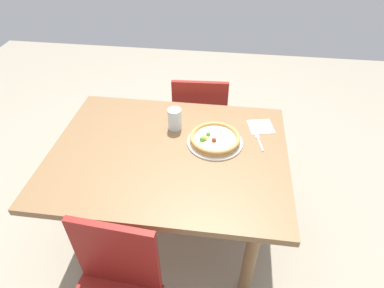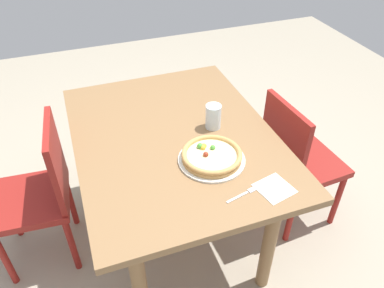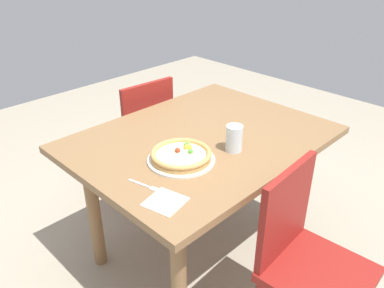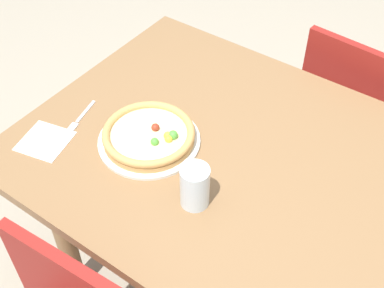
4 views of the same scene
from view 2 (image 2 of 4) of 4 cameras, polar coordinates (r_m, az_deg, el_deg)
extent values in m
plane|color=#9E937F|center=(2.42, -2.20, -13.18)|extent=(6.00, 6.00, 0.00)
cube|color=olive|center=(1.90, -2.73, 0.92)|extent=(1.28, 0.98, 0.04)
cylinder|color=olive|center=(2.47, -13.28, -1.28)|extent=(0.07, 0.07, 0.72)
cylinder|color=olive|center=(1.81, -8.06, -20.02)|extent=(0.07, 0.07, 0.72)
cylinder|color=olive|center=(2.58, 1.29, 1.88)|extent=(0.07, 0.07, 0.72)
cylinder|color=olive|center=(1.96, 11.71, -14.19)|extent=(0.07, 0.07, 0.72)
cylinder|color=maroon|center=(2.27, -26.51, -15.38)|extent=(0.04, 0.04, 0.41)
cylinder|color=maroon|center=(2.50, -25.74, -9.22)|extent=(0.04, 0.04, 0.41)
cylinder|color=maroon|center=(2.20, -17.76, -14.35)|extent=(0.04, 0.04, 0.41)
cylinder|color=maroon|center=(2.43, -17.96, -8.11)|extent=(0.04, 0.04, 0.41)
cube|color=maroon|center=(2.19, -23.42, -7.82)|extent=(0.43, 0.43, 0.04)
cube|color=maroon|center=(2.01, -19.92, -2.47)|extent=(0.38, 0.06, 0.42)
cylinder|color=maroon|center=(2.65, 16.55, -3.18)|extent=(0.04, 0.04, 0.41)
cylinder|color=maroon|center=(2.48, 21.18, -7.89)|extent=(0.04, 0.04, 0.41)
cylinder|color=maroon|center=(2.48, 10.30, -5.33)|extent=(0.04, 0.04, 0.41)
cylinder|color=maroon|center=(2.30, 14.76, -10.62)|extent=(0.04, 0.04, 0.41)
cube|color=maroon|center=(2.32, 16.66, -2.71)|extent=(0.42, 0.42, 0.04)
cube|color=maroon|center=(2.08, 13.76, 0.68)|extent=(0.38, 0.05, 0.42)
cylinder|color=silver|center=(1.73, 2.99, -2.39)|extent=(0.31, 0.31, 0.01)
cylinder|color=tan|center=(1.72, 3.01, -2.03)|extent=(0.27, 0.27, 0.02)
cylinder|color=beige|center=(1.72, 3.02, -1.73)|extent=(0.24, 0.24, 0.01)
torus|color=tan|center=(1.71, 3.03, -1.55)|extent=(0.28, 0.28, 0.02)
sphere|color=#4C9E38|center=(1.75, 1.25, -0.30)|extent=(0.03, 0.03, 0.03)
sphere|color=gold|center=(1.74, 1.69, -0.54)|extent=(0.02, 0.02, 0.02)
sphere|color=#4C9E38|center=(1.74, 3.17, -0.53)|extent=(0.02, 0.02, 0.02)
sphere|color=gold|center=(1.75, 1.85, -0.26)|extent=(0.02, 0.02, 0.02)
sphere|color=maroon|center=(1.70, 2.12, -1.58)|extent=(0.03, 0.03, 0.03)
cube|color=silver|center=(1.57, 6.92, -8.02)|extent=(0.04, 0.11, 0.00)
cube|color=silver|center=(1.62, 9.29, -6.78)|extent=(0.03, 0.05, 0.00)
cylinder|color=silver|center=(1.91, 3.22, 4.23)|extent=(0.08, 0.08, 0.13)
cube|color=white|center=(1.64, 12.42, -6.60)|extent=(0.17, 0.17, 0.00)
camera|label=1|loc=(1.44, -63.82, 20.64)|focal=30.45mm
camera|label=3|loc=(1.66, 65.18, 8.97)|focal=36.38mm
camera|label=4|loc=(2.36, 18.50, 36.06)|focal=47.82mm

